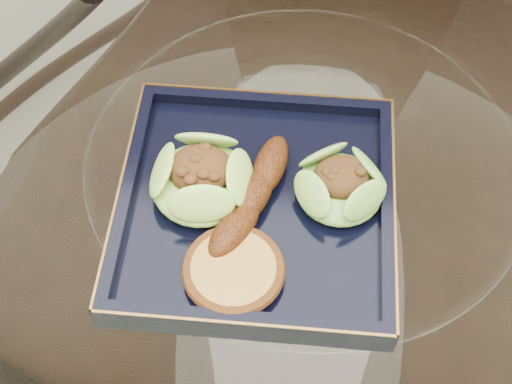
{
  "coord_description": "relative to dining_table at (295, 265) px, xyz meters",
  "views": [
    {
      "loc": [
        -0.01,
        -0.41,
        1.37
      ],
      "look_at": [
        -0.04,
        -0.03,
        0.8
      ],
      "focal_mm": 50.0,
      "sensor_mm": 36.0,
      "label": 1
    }
  ],
  "objects": [
    {
      "name": "dining_chair",
      "position": [
        0.02,
        0.33,
        -0.1
      ],
      "size": [
        0.44,
        0.44,
        0.9
      ],
      "rotation": [
        0.0,
        0.0,
        -0.14
      ],
      "color": "black",
      "rests_on": "ground"
    },
    {
      "name": "dining_table",
      "position": [
        0.0,
        0.0,
        0.0
      ],
      "size": [
        1.13,
        1.13,
        0.77
      ],
      "color": "white",
      "rests_on": "ground"
    },
    {
      "name": "lettuce_wrap_left",
      "position": [
        -0.1,
        -0.02,
        0.2
      ],
      "size": [
        0.13,
        0.13,
        0.04
      ],
      "primitive_type": "ellipsoid",
      "rotation": [
        0.0,
        0.0,
        -0.37
      ],
      "color": "#74B033",
      "rests_on": "navy_plate"
    },
    {
      "name": "crumb_patty",
      "position": [
        -0.06,
        -0.11,
        0.19
      ],
      "size": [
        0.09,
        0.09,
        0.02
      ],
      "primitive_type": "cylinder",
      "rotation": [
        0.0,
        0.0,
        0.05
      ],
      "color": "#C08A40",
      "rests_on": "navy_plate"
    },
    {
      "name": "roasted_plantain",
      "position": [
        -0.05,
        -0.03,
        0.2
      ],
      "size": [
        0.08,
        0.15,
        0.03
      ],
      "primitive_type": "ellipsoid",
      "rotation": [
        0.0,
        0.0,
        1.22
      ],
      "color": "#592609",
      "rests_on": "navy_plate"
    },
    {
      "name": "lettuce_wrap_right",
      "position": [
        0.04,
        -0.02,
        0.2
      ],
      "size": [
        0.1,
        0.1,
        0.03
      ],
      "primitive_type": "ellipsoid",
      "rotation": [
        0.0,
        0.0,
        0.25
      ],
      "color": "#5AA22F",
      "rests_on": "navy_plate"
    },
    {
      "name": "navy_plate",
      "position": [
        -0.04,
        -0.03,
        0.17
      ],
      "size": [
        0.27,
        0.27,
        0.02
      ],
      "primitive_type": "cube",
      "rotation": [
        0.0,
        0.0,
        0.0
      ],
      "color": "black",
      "rests_on": "dining_table"
    }
  ]
}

